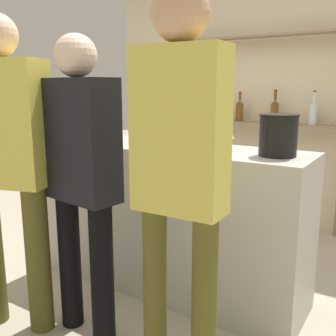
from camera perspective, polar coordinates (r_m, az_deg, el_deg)
The scene contains 12 objects.
ground_plane at distance 2.99m, azimuth 0.00°, elevation -16.64°, with size 16.00×16.00×0.00m, color #B2A893.
bar_counter at distance 2.78m, azimuth 0.00°, elevation -7.28°, with size 1.92×0.55×1.03m, color #B7B2AD.
back_wall at distance 4.33m, azimuth 13.70°, elevation 11.15°, with size 3.52×0.12×2.80m, color beige.
back_shelf at distance 4.16m, azimuth 12.68°, elevation 9.00°, with size 1.76×0.18×1.92m.
counter_bottle_0 at distance 2.40m, azimuth 5.63°, elevation 5.76°, with size 0.08×0.08×0.36m.
counter_bottle_1 at distance 2.56m, azimuth -0.75°, elevation 6.20°, with size 0.09×0.09×0.37m.
counter_bottle_2 at distance 3.11m, azimuth -13.38°, elevation 6.91°, with size 0.09×0.09×0.38m.
wine_glass at distance 2.44m, azimuth 8.83°, elevation 5.01°, with size 0.07×0.07×0.16m.
ice_bucket at distance 2.33m, azimuth 15.73°, elevation 4.61°, with size 0.23×0.23×0.24m.
customer_center at distance 2.17m, azimuth -12.54°, elevation -0.06°, with size 0.48×0.26×1.69m.
customer_left at distance 2.37m, azimuth -22.52°, elevation 1.94°, with size 0.54×0.36×1.80m.
customer_right at distance 1.68m, azimuth 1.68°, elevation 0.85°, with size 0.41×0.24×1.83m.
Camera 1 is at (1.41, -2.22, 1.42)m, focal length 42.00 mm.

